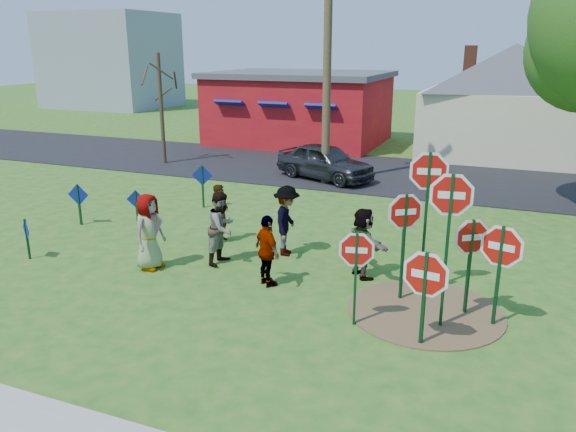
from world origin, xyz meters
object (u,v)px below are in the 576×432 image
person_a (149,232)px  utility_pole (328,44)px  stop_sign_a (356,258)px  stop_sign_c (450,215)px  suv (325,162)px  stop_sign_d (471,244)px  person_b (221,213)px  stop_sign_b (428,187)px

person_a → utility_pole: bearing=-3.1°
stop_sign_a → stop_sign_c: stop_sign_c is taller
stop_sign_a → stop_sign_c: 1.91m
stop_sign_a → suv: (-4.47, 11.64, -0.64)m
stop_sign_d → person_b: 7.11m
stop_sign_d → person_b: bearing=129.8°
stop_sign_d → utility_pole: (-6.28, 9.80, 3.81)m
stop_sign_b → stop_sign_c: bearing=-79.1°
stop_sign_a → person_b: 5.87m
stop_sign_c → stop_sign_d: 1.15m
stop_sign_b → person_a: 6.68m
person_a → person_b: size_ratio=1.15×
stop_sign_b → stop_sign_d: (1.02, -0.70, -0.91)m
stop_sign_a → person_a: stop_sign_a is taller
person_a → suv: bearing=-1.8°
stop_sign_c → suv: stop_sign_c is taller
person_a → person_b: person_a is taller
stop_sign_a → stop_sign_b: 2.47m
stop_sign_b → person_b: size_ratio=2.02×
stop_sign_a → utility_pole: 12.55m
stop_sign_c → person_a: size_ratio=1.70×
suv → utility_pole: utility_pole is taller
stop_sign_a → utility_pole: bearing=97.7°
stop_sign_b → stop_sign_c: size_ratio=1.03×
person_a → utility_pole: 11.12m
stop_sign_b → person_a: size_ratio=1.75×
stop_sign_a → person_a: 5.55m
stop_sign_d → suv: size_ratio=0.51×
person_b → suv: size_ratio=0.39×
stop_sign_c → stop_sign_d: size_ratio=1.49×
stop_sign_a → person_b: (-4.77, 3.37, -0.57)m
stop_sign_b → stop_sign_a: bearing=-128.1°
stop_sign_b → utility_pole: utility_pole is taller
person_a → stop_sign_b: bearing=-77.3°
person_a → utility_pole: size_ratio=0.19×
stop_sign_a → utility_pole: utility_pole is taller
person_b → person_a: bearing=154.6°
stop_sign_c → utility_pole: bearing=109.8°
stop_sign_a → suv: size_ratio=0.48×
person_a → suv: person_a is taller
person_b → suv: (0.30, 8.26, -0.06)m
stop_sign_a → person_a: size_ratio=1.07×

